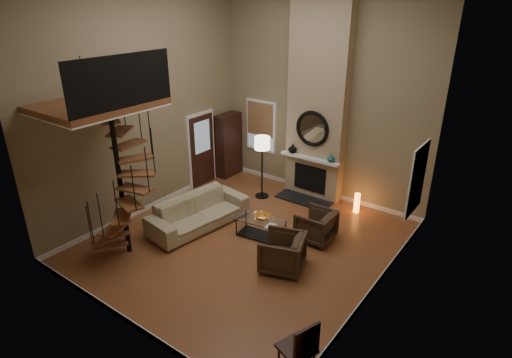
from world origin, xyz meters
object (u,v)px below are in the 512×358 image
Objects in this scene: armchair_far at (286,253)px; coffee_table at (261,226)px; hutch at (228,145)px; accent_lamp at (357,203)px; side_chair at (301,348)px; floor_lamp at (262,148)px; sofa at (199,211)px; armchair_near at (319,227)px.

coffee_table is at bearing -140.39° from armchair_far.
hutch is at bearing -145.99° from armchair_far.
accent_lamp is 0.53× the size of side_chair.
hutch is at bearing 158.68° from floor_lamp.
coffee_table is 1.23× the size of side_chair.
floor_lamp is at bearing 1.25° from sofa.
armchair_far is 1.33m from coffee_table.
hutch is 1.11× the size of floor_lamp.
hutch is 3.65× the size of accent_lamp.
armchair_near is 2.81m from floor_lamp.
side_chair is (1.58, -3.44, 0.17)m from armchair_near.
sofa is 2.85m from armchair_near.
side_chair is at bearing -110.87° from sofa.
accent_lamp is 5.43m from side_chair.
armchair_far is 1.64× the size of accent_lamp.
hutch is 1.56× the size of coffee_table.
sofa is 2.45m from floor_lamp.
sofa is 2.50× the size of side_chair.
armchair_far is 3.54m from floor_lamp.
sofa reaches higher than armchair_near.
armchair_far is (-0.01, -1.33, 0.00)m from armchair_near.
sofa is 2.62m from armchair_far.
sofa is (1.47, -2.89, -0.55)m from hutch.
armchair_near is 1.33m from armchair_far.
floor_lamp is (-1.21, 1.73, 1.13)m from coffee_table.
armchair_near is at bearing 114.63° from side_chair.
armchair_near is 3.79m from side_chair.
armchair_far is at bearing -31.75° from coffee_table.
floor_lamp is 2.82m from accent_lamp.
accent_lamp is at bearing 0.13° from hutch.
accent_lamp is (2.75, 2.90, -0.15)m from sofa.
accent_lamp is at bearing 62.30° from coffee_table.
sofa is 4.00m from accent_lamp.
sofa is at bearing -161.97° from coffee_table.
armchair_far reaches higher than accent_lamp.
side_chair is at bearing -49.15° from floor_lamp.
armchair_far is (4.08, -3.11, -0.60)m from hutch.
armchair_near reaches higher than coffee_table.
sofa is at bearing -63.07° from hutch.
floor_lamp is at bearing -21.32° from hutch.
hutch reaches higher than floor_lamp.
floor_lamp is at bearing -154.77° from armchair_far.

